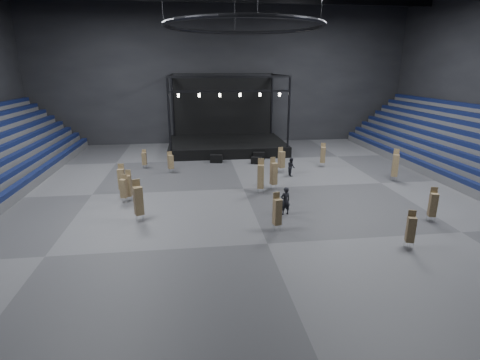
{
  "coord_description": "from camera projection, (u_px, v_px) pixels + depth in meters",
  "views": [
    {
      "loc": [
        -4.16,
        -30.2,
        10.03
      ],
      "look_at": [
        -0.55,
        -2.0,
        1.4
      ],
      "focal_mm": 28.0,
      "sensor_mm": 36.0,
      "label": 1
    }
  ],
  "objects": [
    {
      "name": "floor",
      "position": [
        243.0,
        189.0,
        32.08
      ],
      "size": [
        50.0,
        50.0,
        0.0
      ],
      "primitive_type": "plane",
      "color": "#474749",
      "rests_on": "ground"
    },
    {
      "name": "wall_back",
      "position": [
        222.0,
        75.0,
        49.4
      ],
      "size": [
        50.0,
        0.2,
        18.0
      ],
      "primitive_type": "cube",
      "color": "black",
      "rests_on": "ground"
    },
    {
      "name": "wall_front",
      "position": [
        356.0,
        109.0,
        9.54
      ],
      "size": [
        50.0,
        0.2,
        18.0
      ],
      "primitive_type": "cube",
      "color": "black",
      "rests_on": "ground"
    },
    {
      "name": "stage",
      "position": [
        226.0,
        138.0,
        47.07
      ],
      "size": [
        14.0,
        10.0,
        9.2
      ],
      "color": "black",
      "rests_on": "floor"
    },
    {
      "name": "truss_ring",
      "position": [
        244.0,
        26.0,
        28.31
      ],
      "size": [
        12.3,
        12.3,
        5.15
      ],
      "color": "black",
      "rests_on": "ceiling"
    },
    {
      "name": "flight_case_left",
      "position": [
        216.0,
        159.0,
        40.71
      ],
      "size": [
        1.42,
        0.92,
        0.87
      ],
      "primitive_type": "cube",
      "rotation": [
        0.0,
        0.0,
        -0.21
      ],
      "color": "black",
      "rests_on": "floor"
    },
    {
      "name": "flight_case_mid",
      "position": [
        256.0,
        160.0,
        40.2
      ],
      "size": [
        1.22,
        0.92,
        0.73
      ],
      "primitive_type": "cube",
      "rotation": [
        0.0,
        0.0,
        -0.38
      ],
      "color": "black",
      "rests_on": "floor"
    },
    {
      "name": "flight_case_right",
      "position": [
        259.0,
        156.0,
        42.0
      ],
      "size": [
        1.32,
        0.77,
        0.84
      ],
      "primitive_type": "cube",
      "rotation": [
        0.0,
        0.0,
        -0.12
      ],
      "color": "black",
      "rests_on": "floor"
    },
    {
      "name": "chair_stack_0",
      "position": [
        124.0,
        188.0,
        28.58
      ],
      "size": [
        0.58,
        0.58,
        2.18
      ],
      "rotation": [
        0.0,
        0.0,
        -0.31
      ],
      "color": "silver",
      "rests_on": "floor"
    },
    {
      "name": "chair_stack_1",
      "position": [
        433.0,
        204.0,
        24.98
      ],
      "size": [
        0.58,
        0.58,
        2.38
      ],
      "rotation": [
        0.0,
        0.0,
        -0.3
      ],
      "color": "silver",
      "rests_on": "floor"
    },
    {
      "name": "chair_stack_2",
      "position": [
        138.0,
        200.0,
        25.03
      ],
      "size": [
        0.72,
        0.72,
        2.88
      ],
      "rotation": [
        0.0,
        0.0,
        0.4
      ],
      "color": "silver",
      "rests_on": "floor"
    },
    {
      "name": "chair_stack_3",
      "position": [
        128.0,
        185.0,
        28.94
      ],
      "size": [
        0.51,
        0.51,
        2.44
      ],
      "rotation": [
        0.0,
        0.0,
        -0.17
      ],
      "color": "silver",
      "rests_on": "floor"
    },
    {
      "name": "chair_stack_4",
      "position": [
        261.0,
        176.0,
        30.58
      ],
      "size": [
        0.62,
        0.62,
        2.9
      ],
      "rotation": [
        0.0,
        0.0,
        -0.23
      ],
      "color": "silver",
      "rests_on": "floor"
    },
    {
      "name": "chair_stack_5",
      "position": [
        411.0,
        229.0,
        21.34
      ],
      "size": [
        0.56,
        0.56,
        2.24
      ],
      "rotation": [
        0.0,
        0.0,
        -0.32
      ],
      "color": "silver",
      "rests_on": "floor"
    },
    {
      "name": "chair_stack_6",
      "position": [
        274.0,
        173.0,
        31.66
      ],
      "size": [
        0.63,
        0.63,
        2.74
      ],
      "rotation": [
        0.0,
        0.0,
        0.34
      ],
      "color": "silver",
      "rests_on": "floor"
    },
    {
      "name": "chair_stack_7",
      "position": [
        323.0,
        154.0,
        38.93
      ],
      "size": [
        0.58,
        0.58,
        2.45
      ],
      "rotation": [
        0.0,
        0.0,
        -0.24
      ],
      "color": "silver",
      "rests_on": "floor"
    },
    {
      "name": "chair_stack_8",
      "position": [
        277.0,
        211.0,
        23.63
      ],
      "size": [
        0.55,
        0.55,
        2.49
      ],
      "rotation": [
        0.0,
        0.0,
        0.23
      ],
      "color": "silver",
      "rests_on": "floor"
    },
    {
      "name": "chair_stack_9",
      "position": [
        171.0,
        161.0,
        36.71
      ],
      "size": [
        0.64,
        0.64,
        2.07
      ],
      "rotation": [
        0.0,
        0.0,
        0.41
      ],
      "color": "silver",
      "rests_on": "floor"
    },
    {
      "name": "chair_stack_10",
      "position": [
        144.0,
        158.0,
        38.27
      ],
      "size": [
        0.47,
        0.47,
        1.94
      ],
      "rotation": [
        0.0,
        0.0,
        -0.09
      ],
      "color": "silver",
      "rests_on": "floor"
    },
    {
      "name": "chair_stack_11",
      "position": [
        281.0,
        159.0,
        36.85
      ],
      "size": [
        0.68,
        0.68,
        2.47
      ],
      "rotation": [
        0.0,
        0.0,
        0.35
      ],
      "color": "silver",
      "rests_on": "floor"
    },
    {
      "name": "chair_stack_12",
      "position": [
        121.0,
        178.0,
        30.49
      ],
      "size": [
        0.52,
        0.52,
        2.49
      ],
      "rotation": [
        0.0,
        0.0,
        -0.04
      ],
      "color": "silver",
      "rests_on": "floor"
    },
    {
      "name": "chair_stack_13",
      "position": [
        395.0,
        165.0,
        33.93
      ],
      "size": [
        0.67,
        0.67,
        2.94
      ],
      "rotation": [
        0.0,
        0.0,
        -0.41
      ],
      "color": "silver",
      "rests_on": "floor"
    },
    {
      "name": "man_center",
      "position": [
        285.0,
        201.0,
        26.24
      ],
      "size": [
        0.84,
        0.66,
        2.02
      ],
      "primitive_type": "imported",
      "rotation": [
        0.0,
        0.0,
        3.4
      ],
      "color": "black",
      "rests_on": "floor"
    },
    {
      "name": "crew_member",
      "position": [
        291.0,
        167.0,
        35.69
      ],
      "size": [
        0.72,
        0.89,
        1.74
      ],
      "primitive_type": "imported",
      "rotation": [
        0.0,
        0.0,
        1.64
      ],
      "color": "black",
      "rests_on": "floor"
    }
  ]
}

